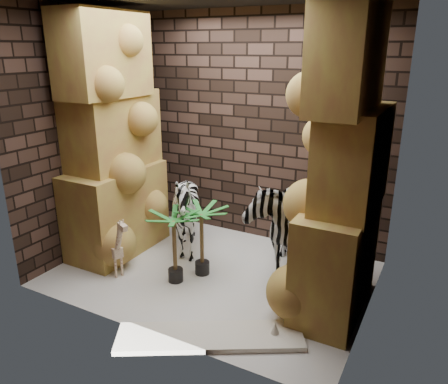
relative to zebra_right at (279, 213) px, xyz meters
The scene contains 13 objects.
floor 1.06m from the zebra_right, 142.43° to the right, with size 3.50×3.50×0.00m, color silver.
wall_back 1.26m from the zebra_right, 128.80° to the left, with size 3.50×3.50×0.00m, color black.
wall_front 1.99m from the zebra_right, 109.77° to the right, with size 3.50×3.50×0.00m, color black.
wall_left 2.54m from the zebra_right, 168.61° to the right, with size 3.00×3.00×0.00m, color black.
wall_right 1.45m from the zebra_right, 22.94° to the right, with size 3.00×3.00×0.00m, color black.
rock_pillar_left 2.22m from the zebra_right, 166.70° to the right, with size 0.68×1.30×3.00m, color gold, non-canonical shape.
rock_pillar_right 1.21m from the zebra_right, 30.88° to the right, with size 0.58×1.25×3.00m, color gold, non-canonical shape.
zebra_right is the anchor object (origin of this frame).
zebra_left 1.18m from the zebra_right, behind, with size 0.92×1.14×1.04m, color white.
giraffe_toy 1.95m from the zebra_right, 148.10° to the right, with size 0.40×0.13×0.78m, color beige, non-canonical shape.
palm_front 0.94m from the zebra_right, 144.09° to the right, with size 0.36×0.36×0.84m, color #1F6C28, non-canonical shape.
palm_back 1.25m from the zebra_right, 137.88° to the right, with size 0.36×0.36×0.84m, color #1F6C28, non-canonical shape.
surfboard 1.68m from the zebra_right, 91.48° to the right, with size 1.69×0.42×0.05m, color silver.
Camera 1 is at (2.25, -3.89, 2.53)m, focal length 34.51 mm.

